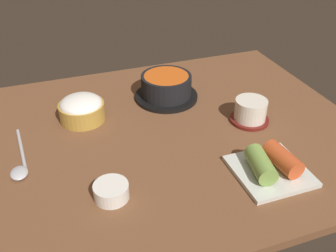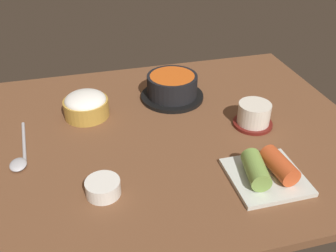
{
  "view_description": "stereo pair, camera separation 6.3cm",
  "coord_description": "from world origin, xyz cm",
  "px_view_note": "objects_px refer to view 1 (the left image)",
  "views": [
    {
      "loc": [
        -22.69,
        -71.17,
        53.68
      ],
      "look_at": [
        2.0,
        -2.0,
        5.0
      ],
      "focal_mm": 40.2,
      "sensor_mm": 36.0,
      "label": 1
    },
    {
      "loc": [
        -16.62,
        -73.05,
        53.68
      ],
      "look_at": [
        2.0,
        -2.0,
        5.0
      ],
      "focal_mm": 40.2,
      "sensor_mm": 36.0,
      "label": 2
    }
  ],
  "objects_px": {
    "tea_cup_with_saucer": "(250,111)",
    "spoon": "(20,165)",
    "kimchi_plate": "(271,166)",
    "rice_bowl": "(82,108)",
    "stone_pot": "(166,87)",
    "side_bowl_near": "(111,191)"
  },
  "relations": [
    {
      "from": "spoon",
      "to": "kimchi_plate",
      "type": "bearing_deg",
      "value": -21.79
    },
    {
      "from": "rice_bowl",
      "to": "side_bowl_near",
      "type": "distance_m",
      "value": 0.3
    },
    {
      "from": "stone_pot",
      "to": "rice_bowl",
      "type": "xyz_separation_m",
      "value": [
        -0.24,
        -0.03,
        -0.0
      ]
    },
    {
      "from": "stone_pot",
      "to": "kimchi_plate",
      "type": "bearing_deg",
      "value": -75.56
    },
    {
      "from": "kimchi_plate",
      "to": "rice_bowl",
      "type": "bearing_deg",
      "value": 134.38
    },
    {
      "from": "kimchi_plate",
      "to": "side_bowl_near",
      "type": "distance_m",
      "value": 0.33
    },
    {
      "from": "kimchi_plate",
      "to": "spoon",
      "type": "bearing_deg",
      "value": 158.21
    },
    {
      "from": "tea_cup_with_saucer",
      "to": "kimchi_plate",
      "type": "relative_size",
      "value": 0.66
    },
    {
      "from": "rice_bowl",
      "to": "tea_cup_with_saucer",
      "type": "distance_m",
      "value": 0.42
    },
    {
      "from": "rice_bowl",
      "to": "spoon",
      "type": "relative_size",
      "value": 0.59
    },
    {
      "from": "stone_pot",
      "to": "side_bowl_near",
      "type": "xyz_separation_m",
      "value": [
        -0.23,
        -0.33,
        -0.02
      ]
    },
    {
      "from": "rice_bowl",
      "to": "kimchi_plate",
      "type": "height_order",
      "value": "rice_bowl"
    },
    {
      "from": "rice_bowl",
      "to": "tea_cup_with_saucer",
      "type": "bearing_deg",
      "value": -20.73
    },
    {
      "from": "stone_pot",
      "to": "spoon",
      "type": "distance_m",
      "value": 0.43
    },
    {
      "from": "stone_pot",
      "to": "rice_bowl",
      "type": "relative_size",
      "value": 1.53
    },
    {
      "from": "tea_cup_with_saucer",
      "to": "kimchi_plate",
      "type": "xyz_separation_m",
      "value": [
        -0.06,
        -0.19,
        -0.01
      ]
    },
    {
      "from": "tea_cup_with_saucer",
      "to": "spoon",
      "type": "height_order",
      "value": "tea_cup_with_saucer"
    },
    {
      "from": "tea_cup_with_saucer",
      "to": "kimchi_plate",
      "type": "distance_m",
      "value": 0.2
    },
    {
      "from": "tea_cup_with_saucer",
      "to": "spoon",
      "type": "relative_size",
      "value": 0.5
    },
    {
      "from": "tea_cup_with_saucer",
      "to": "stone_pot",
      "type": "bearing_deg",
      "value": 130.71
    },
    {
      "from": "stone_pot",
      "to": "spoon",
      "type": "bearing_deg",
      "value": -155.47
    },
    {
      "from": "tea_cup_with_saucer",
      "to": "kimchi_plate",
      "type": "height_order",
      "value": "tea_cup_with_saucer"
    }
  ]
}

